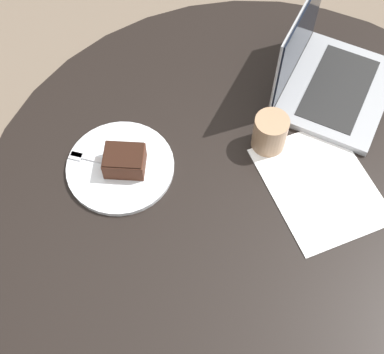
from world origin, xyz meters
TOP-DOWN VIEW (x-y plane):
  - ground_plane at (0.00, 0.00)m, footprint 12.00×12.00m
  - dining_table at (0.00, 0.00)m, footprint 1.27×1.27m
  - paper_document at (0.01, -0.13)m, footprint 0.31×0.25m
  - plate at (0.17, 0.28)m, footprint 0.24×0.24m
  - cake_slice at (0.17, 0.27)m, footprint 0.09×0.11m
  - fork at (0.20, 0.33)m, footprint 0.10×0.16m
  - coffee_glass at (0.15, -0.05)m, footprint 0.08×0.08m
  - laptop at (0.27, -0.24)m, footprint 0.39×0.38m

SIDE VIEW (x-z plane):
  - ground_plane at x=0.00m, z-range 0.00..0.00m
  - dining_table at x=0.00m, z-range 0.26..0.98m
  - paper_document at x=0.01m, z-range 0.72..0.72m
  - plate at x=0.17m, z-range 0.72..0.73m
  - fork at x=0.20m, z-range 0.73..0.74m
  - cake_slice at x=0.17m, z-range 0.73..0.78m
  - laptop at x=0.27m, z-range 0.64..0.88m
  - coffee_glass at x=0.15m, z-range 0.72..0.81m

